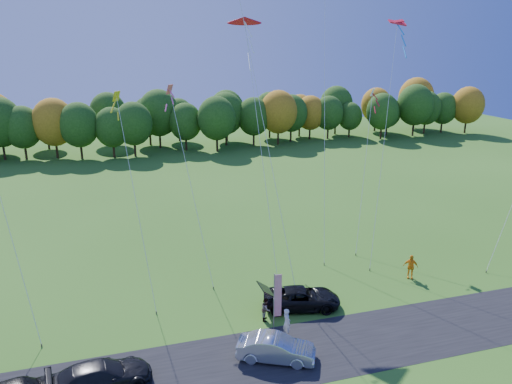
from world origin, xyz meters
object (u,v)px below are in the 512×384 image
object	(u,v)px
silver_sedan	(276,348)
person_east	(411,267)
black_suv	(302,298)
feather_flag	(277,295)

from	to	relation	value
silver_sedan	person_east	size ratio (longest dim) A/B	2.34
black_suv	silver_sedan	world-z (taller)	silver_sedan
black_suv	silver_sedan	size ratio (longest dim) A/B	1.17
black_suv	person_east	world-z (taller)	person_east
person_east	feather_flag	xyz separation A→B (m)	(-12.23, -3.69, 1.40)
silver_sedan	feather_flag	size ratio (longest dim) A/B	1.16
silver_sedan	person_east	distance (m)	14.96
black_suv	silver_sedan	xyz separation A→B (m)	(-3.62, -5.04, 0.01)
silver_sedan	feather_flag	xyz separation A→B (m)	(1.11, 3.09, 1.62)
person_east	feather_flag	bearing A→B (deg)	-131.90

